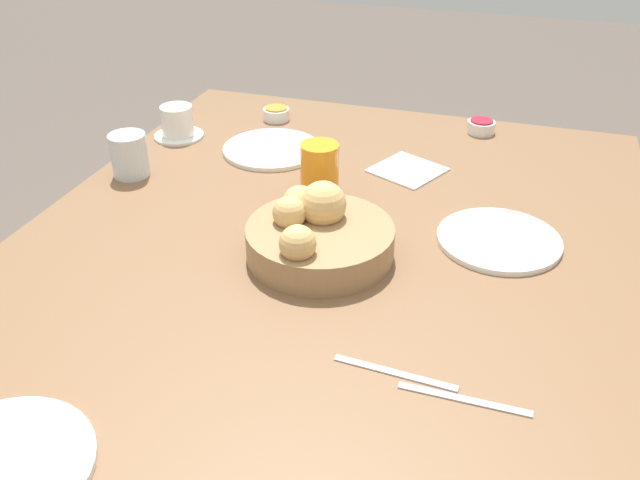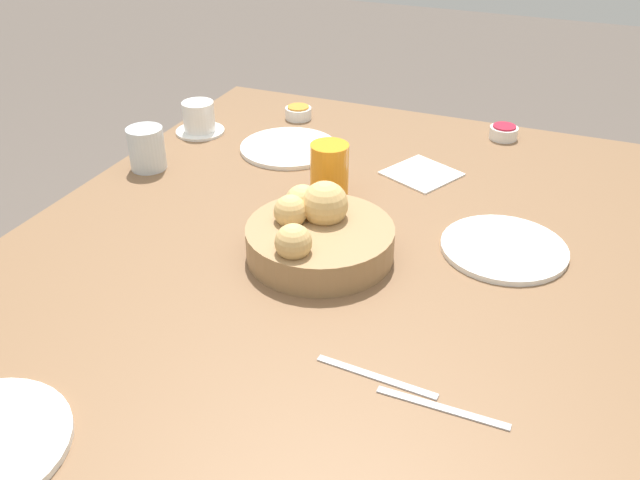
% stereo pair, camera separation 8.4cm
% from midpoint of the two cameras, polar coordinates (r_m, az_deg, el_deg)
% --- Properties ---
extents(dining_table, '(1.54, 1.10, 0.71)m').
position_cam_midpoint_polar(dining_table, '(1.14, 1.14, -6.13)').
color(dining_table, brown).
rests_on(dining_table, ground_plane).
extents(bread_basket, '(0.25, 0.25, 0.12)m').
position_cam_midpoint_polar(bread_basket, '(1.13, 1.90, 0.47)').
color(bread_basket, '#99754C').
rests_on(bread_basket, dining_table).
extents(plate_near_left, '(0.22, 0.22, 0.01)m').
position_cam_midpoint_polar(plate_near_left, '(1.52, -1.05, 7.75)').
color(plate_near_left, white).
rests_on(plate_near_left, dining_table).
extents(plate_far_center, '(0.21, 0.21, 0.01)m').
position_cam_midpoint_polar(plate_far_center, '(1.21, 17.16, -0.71)').
color(plate_far_center, white).
rests_on(plate_far_center, dining_table).
extents(juice_glass, '(0.07, 0.07, 0.11)m').
position_cam_midpoint_polar(juice_glass, '(1.31, 2.64, 5.84)').
color(juice_glass, orange).
rests_on(juice_glass, dining_table).
extents(water_tumbler, '(0.08, 0.08, 0.09)m').
position_cam_midpoint_polar(water_tumbler, '(1.46, -12.80, 7.50)').
color(water_tumbler, silver).
rests_on(water_tumbler, dining_table).
extents(coffee_cup, '(0.11, 0.11, 0.07)m').
position_cam_midpoint_polar(coffee_cup, '(1.62, -8.68, 10.03)').
color(coffee_cup, white).
rests_on(coffee_cup, dining_table).
extents(jam_bowl_berry, '(0.06, 0.06, 0.03)m').
position_cam_midpoint_polar(jam_bowl_berry, '(1.64, 16.64, 8.66)').
color(jam_bowl_berry, white).
rests_on(jam_bowl_berry, dining_table).
extents(jam_bowl_honey, '(0.06, 0.06, 0.03)m').
position_cam_midpoint_polar(jam_bowl_honey, '(1.69, -0.40, 10.66)').
color(jam_bowl_honey, white).
rests_on(jam_bowl_honey, dining_table).
extents(fork_silver, '(0.01, 0.17, 0.00)m').
position_cam_midpoint_polar(fork_silver, '(0.89, 12.99, -13.70)').
color(fork_silver, '#B7B7BC').
rests_on(fork_silver, dining_table).
extents(knife_silver, '(0.02, 0.17, 0.00)m').
position_cam_midpoint_polar(knife_silver, '(0.92, 7.42, -11.44)').
color(knife_silver, '#B7B7BC').
rests_on(knife_silver, dining_table).
extents(napkin, '(0.17, 0.17, 0.00)m').
position_cam_midpoint_polar(napkin, '(1.43, 10.22, 5.49)').
color(napkin, white).
rests_on(napkin, dining_table).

